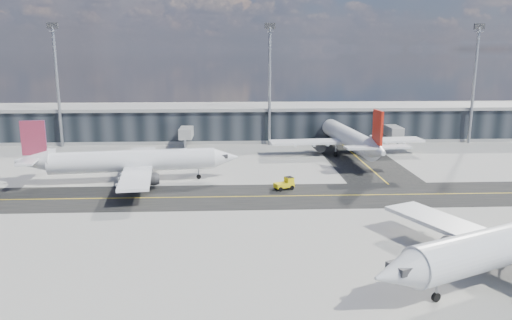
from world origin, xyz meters
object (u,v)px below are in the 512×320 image
at_px(airliner_af, 130,161).
at_px(service_van, 374,143).
at_px(airliner_redtail, 349,138).
at_px(baggage_tug, 286,183).

xyz_separation_m(airliner_af, service_van, (51.85, 30.04, -2.87)).
xyz_separation_m(airliner_redtail, baggage_tug, (-16.60, -26.12, -2.94)).
xyz_separation_m(airliner_af, baggage_tug, (26.81, -6.12, -2.70)).
bearing_deg(airliner_redtail, baggage_tug, -126.98).
height_order(airliner_af, baggage_tug, airliner_af).
height_order(airliner_redtail, service_van, airliner_redtail).
relative_size(airliner_af, airliner_redtail, 0.94).
bearing_deg(airliner_redtail, airliner_af, -159.81).
distance_m(airliner_redtail, service_van, 13.48).
bearing_deg(airliner_af, service_van, 113.08).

